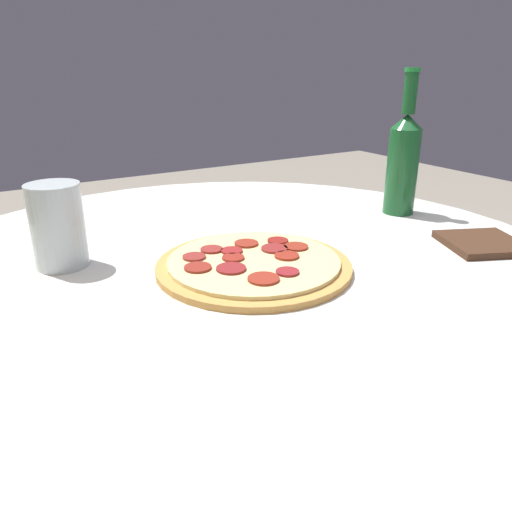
{
  "coord_description": "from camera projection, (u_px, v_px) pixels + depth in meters",
  "views": [
    {
      "loc": [
        -0.64,
        0.36,
        1.02
      ],
      "look_at": [
        -0.05,
        -0.0,
        0.75
      ],
      "focal_mm": 35.0,
      "sensor_mm": 36.0,
      "label": 1
    }
  ],
  "objects": [
    {
      "name": "pizza_paddle",
      "position": [
        505.0,
        242.0,
        0.84
      ],
      "size": [
        0.18,
        0.28,
        0.02
      ],
      "rotation": [
        0.0,
        0.0,
        -1.99
      ],
      "color": "#422819",
      "rests_on": "table"
    },
    {
      "name": "table",
      "position": [
        238.0,
        347.0,
        0.84
      ],
      "size": [
        1.08,
        1.08,
        0.73
      ],
      "color": "silver",
      "rests_on": "ground_plane"
    },
    {
      "name": "beer_bottle",
      "position": [
        403.0,
        160.0,
        0.99
      ],
      "size": [
        0.06,
        0.06,
        0.28
      ],
      "color": "#195628",
      "rests_on": "table"
    },
    {
      "name": "pizza",
      "position": [
        256.0,
        263.0,
        0.74
      ],
      "size": [
        0.29,
        0.29,
        0.02
      ],
      "color": "#C68E47",
      "rests_on": "table"
    },
    {
      "name": "drinking_glass",
      "position": [
        58.0,
        226.0,
        0.74
      ],
      "size": [
        0.08,
        0.08,
        0.13
      ],
      "color": "silver",
      "rests_on": "table"
    }
  ]
}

